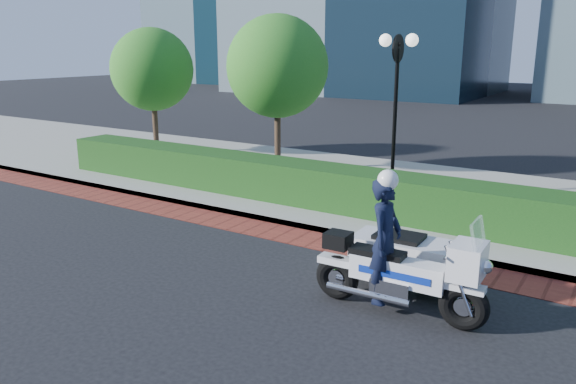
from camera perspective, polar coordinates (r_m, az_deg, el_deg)
The scene contains 8 objects.
ground at distance 11.38m, azimuth -4.57°, elevation -6.34°, with size 120.00×120.00×0.00m, color black.
brick_strip at distance 12.53m, azimuth -0.41°, elevation -4.27°, with size 60.00×1.00×0.01m, color maroon.
sidewalk at distance 16.31m, azimuth 8.25°, elevation 0.32°, with size 60.00×8.00×0.15m, color gray.
hedge_main at distance 14.08m, azimuth 4.25°, elevation 0.56°, with size 18.00×1.20×1.00m, color black.
lamppost at distance 14.73m, azimuth 10.93°, elevation 10.07°, with size 1.02×0.70×4.21m.
tree_a at distance 21.52m, azimuth -13.64°, elevation 11.99°, with size 3.00×3.00×4.58m.
tree_b at distance 17.97m, azimuth -1.10°, elevation 12.62°, with size 3.20×3.20×4.89m.
police_motorcycle at distance 9.23m, azimuth 11.31°, elevation -6.50°, with size 2.81×1.98×2.28m.
Camera 1 is at (6.48, -8.43, 4.06)m, focal length 35.00 mm.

